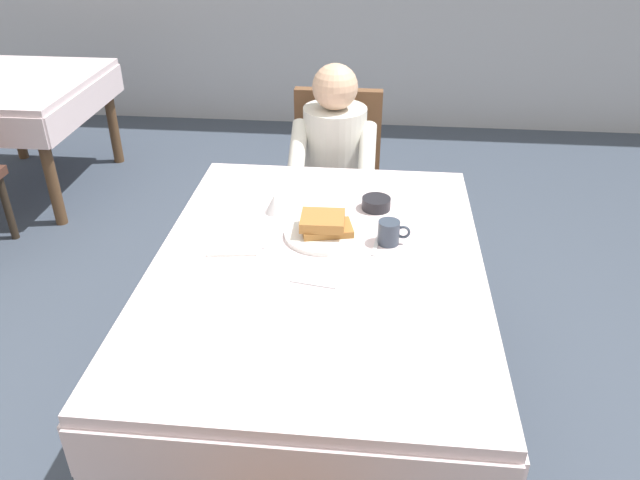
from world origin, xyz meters
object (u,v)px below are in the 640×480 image
at_px(fork_left_of_plate, 270,236).
at_px(background_table_far, 19,98).
at_px(dining_table_main, 318,282).
at_px(breakfast_stack, 325,224).
at_px(knife_right_of_plate, 377,241).
at_px(bowl_butter, 376,203).
at_px(syrup_pitcher, 275,203).
at_px(plate_breakfast, 324,234).
at_px(spoon_near_edge, 314,284).
at_px(diner_person, 334,159).
at_px(chair_diner, 336,172).
at_px(cup_coffee, 389,232).

relative_size(fork_left_of_plate, background_table_far, 0.16).
distance_m(dining_table_main, background_table_far, 2.82).
distance_m(breakfast_stack, knife_right_of_plate, 0.19).
distance_m(breakfast_stack, bowl_butter, 0.29).
bearing_deg(breakfast_stack, syrup_pitcher, 142.74).
xyz_separation_m(plate_breakfast, spoon_near_edge, (-0.00, -0.30, -0.01)).
bearing_deg(breakfast_stack, plate_breakfast, -115.00).
distance_m(bowl_butter, fork_left_of_plate, 0.45).
height_order(diner_person, plate_breakfast, diner_person).
relative_size(dining_table_main, breakfast_stack, 7.67).
distance_m(plate_breakfast, bowl_butter, 0.29).
height_order(chair_diner, cup_coffee, chair_diner).
bearing_deg(diner_person, chair_diner, -90.00).
xyz_separation_m(chair_diner, knife_right_of_plate, (0.22, -1.03, 0.21)).
bearing_deg(fork_left_of_plate, cup_coffee, -86.70).
relative_size(fork_left_of_plate, knife_right_of_plate, 0.90).
bearing_deg(fork_left_of_plate, chair_diner, -4.79).
distance_m(dining_table_main, knife_right_of_plate, 0.26).
xyz_separation_m(knife_right_of_plate, spoon_near_edge, (-0.19, -0.28, 0.00)).
relative_size(chair_diner, background_table_far, 0.83).
bearing_deg(background_table_far, knife_right_of_plate, -37.40).
bearing_deg(background_table_far, breakfast_stack, -39.36).
xyz_separation_m(breakfast_stack, spoon_near_edge, (-0.01, -0.31, -0.04)).
distance_m(breakfast_stack, cup_coffee, 0.23).
xyz_separation_m(plate_breakfast, background_table_far, (-2.10, 1.73, -0.13)).
relative_size(breakfast_stack, cup_coffee, 1.76).
distance_m(bowl_butter, syrup_pitcher, 0.39).
height_order(breakfast_stack, knife_right_of_plate, breakfast_stack).
height_order(dining_table_main, syrup_pitcher, syrup_pitcher).
xyz_separation_m(chair_diner, background_table_far, (-2.07, 0.72, 0.09)).
bearing_deg(syrup_pitcher, spoon_near_edge, -66.96).
xyz_separation_m(breakfast_stack, background_table_far, (-2.10, 1.72, -0.16)).
relative_size(chair_diner, breakfast_stack, 4.68).
xyz_separation_m(plate_breakfast, syrup_pitcher, (-0.20, 0.16, 0.03)).
xyz_separation_m(chair_diner, syrup_pitcher, (-0.17, -0.85, 0.25)).
relative_size(bowl_butter, fork_left_of_plate, 0.61).
bearing_deg(bowl_butter, dining_table_main, -115.63).
xyz_separation_m(dining_table_main, spoon_near_edge, (0.00, -0.14, 0.09)).
xyz_separation_m(knife_right_of_plate, background_table_far, (-2.29, 1.75, -0.12)).
height_order(chair_diner, bowl_butter, chair_diner).
distance_m(plate_breakfast, syrup_pitcher, 0.26).
distance_m(breakfast_stack, syrup_pitcher, 0.26).
distance_m(plate_breakfast, knife_right_of_plate, 0.19).
xyz_separation_m(fork_left_of_plate, spoon_near_edge, (0.19, -0.28, 0.00)).
distance_m(bowl_butter, knife_right_of_plate, 0.25).
bearing_deg(knife_right_of_plate, spoon_near_edge, 152.25).
bearing_deg(bowl_butter, breakfast_stack, -128.72).
bearing_deg(fork_left_of_plate, plate_breakfast, -79.96).
bearing_deg(breakfast_stack, bowl_butter, 51.28).
height_order(cup_coffee, fork_left_of_plate, cup_coffee).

